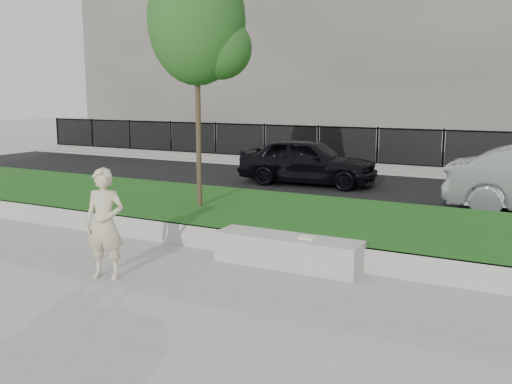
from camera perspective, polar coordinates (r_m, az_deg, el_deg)
The scene contains 12 objects.
ground at distance 9.27m, azimuth -5.94°, elevation -7.58°, with size 90.00×90.00×0.00m, color gray.
grass_bank at distance 11.73m, azimuth 2.29°, elevation -2.79°, with size 34.00×4.00×0.40m, color #0E350D.
grass_kerb at distance 10.06m, azimuth -2.63°, elevation -4.95°, with size 34.00×0.08×0.40m, color #ABA8A0.
street at distance 16.80m, azimuth 10.53°, elevation 0.29°, with size 34.00×7.00×0.04m, color black.
far_pavement at distance 21.08m, azimuth 14.29°, elevation 2.19°, with size 34.00×3.00×0.12m, color gray.
iron_fence at distance 20.06m, azimuth 13.65°, elevation 3.23°, with size 32.00×0.30×1.50m.
building_facade at distance 27.84m, azimuth 18.36°, elevation 14.00°, with size 34.00×10.00×10.00m, color #5B5650.
stone_bench at distance 9.28m, azimuth 3.18°, elevation -5.92°, with size 2.43×0.61×0.50m, color #ABA8A0.
man at distance 8.82m, azimuth -14.90°, elevation -3.10°, with size 0.61×0.40×1.68m, color beige.
book at distance 9.08m, azimuth 5.14°, elevation -4.58°, with size 0.25×0.18×0.03m, color white.
young_tree at distance 12.06m, azimuth -5.57°, elevation 16.25°, with size 2.09×2.00×5.11m.
car_dark at distance 17.20m, azimuth 5.21°, elevation 3.08°, with size 1.67×4.14×1.41m, color black.
Camera 1 is at (5.00, -7.30, 2.78)m, focal length 40.00 mm.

